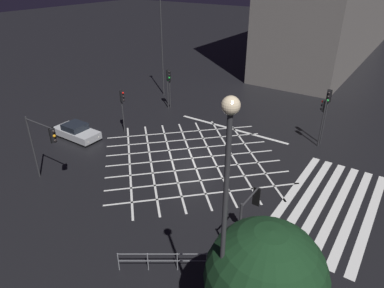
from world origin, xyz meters
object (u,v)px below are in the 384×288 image
(traffic_light_sw_main, at_px, (250,211))
(traffic_light_ne_cross, at_px, (168,81))
(traffic_light_se_cross, at_px, (323,113))
(street_tree_near, at_px, (265,279))
(traffic_light_nw_cross, at_px, (43,139))
(traffic_light_median_north, at_px, (123,103))
(street_lamp_west, at_px, (224,225))
(waiting_car, at_px, (76,132))
(traffic_light_se_main, at_px, (327,106))
(traffic_light_ne_main, at_px, (169,82))
(street_lamp_east, at_px, (162,35))

(traffic_light_sw_main, relative_size, traffic_light_ne_cross, 0.94)
(traffic_light_se_cross, distance_m, street_tree_near, 18.46)
(traffic_light_nw_cross, bearing_deg, traffic_light_ne_cross, 97.10)
(traffic_light_median_north, xyz_separation_m, traffic_light_ne_cross, (6.66, 0.40, 0.11))
(street_lamp_west, bearing_deg, waiting_car, 63.81)
(traffic_light_se_main, bearing_deg, traffic_light_ne_cross, -87.44)
(traffic_light_median_north, height_order, waiting_car, traffic_light_median_north)
(street_lamp_west, bearing_deg, traffic_light_median_north, 52.96)
(traffic_light_ne_main, bearing_deg, waiting_car, -12.19)
(traffic_light_median_north, bearing_deg, traffic_light_ne_main, 93.57)
(traffic_light_ne_main, height_order, traffic_light_ne_cross, traffic_light_ne_cross)
(traffic_light_median_north, distance_m, traffic_light_ne_cross, 6.67)
(traffic_light_ne_cross, relative_size, street_lamp_west, 0.39)
(traffic_light_ne_main, xyz_separation_m, street_lamp_east, (2.76, 2.95, 3.82))
(traffic_light_ne_cross, height_order, traffic_light_se_cross, traffic_light_ne_cross)
(traffic_light_ne_cross, bearing_deg, traffic_light_nw_cross, -82.90)
(street_lamp_east, bearing_deg, waiting_car, -176.33)
(traffic_light_median_north, bearing_deg, traffic_light_sw_main, -24.84)
(traffic_light_ne_cross, bearing_deg, street_lamp_east, 135.41)
(traffic_light_median_north, relative_size, traffic_light_ne_main, 1.02)
(traffic_light_nw_cross, distance_m, traffic_light_se_main, 20.39)
(traffic_light_ne_cross, relative_size, traffic_light_se_cross, 1.01)
(traffic_light_sw_main, xyz_separation_m, street_tree_near, (-4.48, -2.53, 1.44))
(traffic_light_nw_cross, distance_m, traffic_light_median_north, 8.52)
(traffic_light_sw_main, distance_m, traffic_light_se_main, 14.22)
(traffic_light_nw_cross, bearing_deg, traffic_light_median_north, 100.01)
(street_tree_near, bearing_deg, traffic_light_ne_main, 44.42)
(waiting_car, bearing_deg, traffic_light_sw_main, -12.40)
(traffic_light_se_cross, bearing_deg, traffic_light_median_north, 25.30)
(traffic_light_se_cross, distance_m, street_lamp_west, 19.65)
(traffic_light_sw_main, distance_m, traffic_light_ne_cross, 20.41)
(traffic_light_nw_cross, distance_m, street_lamp_west, 15.80)
(traffic_light_se_cross, bearing_deg, waiting_car, 30.16)
(traffic_light_median_north, relative_size, traffic_light_se_main, 0.84)
(traffic_light_sw_main, bearing_deg, traffic_light_se_main, 1.53)
(traffic_light_se_cross, height_order, street_tree_near, street_tree_near)
(traffic_light_ne_main, bearing_deg, traffic_light_nw_cross, 7.14)
(traffic_light_ne_main, xyz_separation_m, traffic_light_ne_cross, (-0.17, -0.03, 0.17))
(traffic_light_median_north, distance_m, traffic_light_sw_main, 16.38)
(traffic_light_se_cross, height_order, street_lamp_east, street_lamp_east)
(traffic_light_se_main, bearing_deg, waiting_car, -58.67)
(traffic_light_sw_main, bearing_deg, traffic_light_nw_cross, 96.36)
(traffic_light_nw_cross, relative_size, street_lamp_west, 0.43)
(street_lamp_east, xyz_separation_m, street_lamp_west, (-21.98, -19.78, 0.08))
(traffic_light_se_cross, relative_size, street_tree_near, 0.64)
(traffic_light_median_north, xyz_separation_m, traffic_light_se_cross, (6.80, -14.39, 0.08))
(traffic_light_nw_cross, bearing_deg, waiting_car, 127.20)
(street_lamp_west, relative_size, waiting_car, 2.48)
(traffic_light_se_cross, bearing_deg, traffic_light_nw_cross, 49.61)
(traffic_light_ne_cross, relative_size, waiting_car, 0.96)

